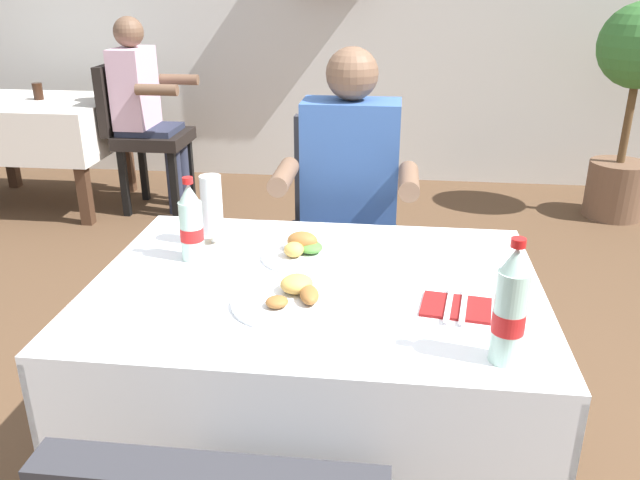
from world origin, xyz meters
TOP-DOWN VIEW (x-y plane):
  - main_dining_table at (-0.11, 0.04)m, footprint 1.21×0.90m
  - chair_far_diner_seat at (-0.11, 0.88)m, footprint 0.44×0.50m
  - seated_diner_far at (-0.07, 0.77)m, footprint 0.50×0.46m
  - plate_near_camera at (-0.16, -0.10)m, footprint 0.26×0.26m
  - plate_far_diner at (-0.17, 0.19)m, footprint 0.23×0.23m
  - beer_glass_left at (-0.45, 0.26)m, footprint 0.07×0.07m
  - cola_bottle_primary at (-0.48, 0.14)m, footprint 0.07×0.07m
  - cola_bottle_secondary at (0.34, -0.30)m, footprint 0.07×0.07m
  - napkin_cutlery_set at (0.26, -0.08)m, footprint 0.19×0.20m
  - background_dining_table at (-2.32, 2.53)m, footprint 1.04×0.82m
  - background_chair_right at (-1.59, 2.53)m, footprint 0.50×0.44m
  - background_patron at (-1.54, 2.53)m, footprint 0.46×0.50m
  - background_table_tumbler at (-2.29, 2.57)m, footprint 0.06×0.06m
  - potted_plant_corner at (1.55, 2.73)m, footprint 0.52×0.52m

SIDE VIEW (x-z plane):
  - background_dining_table at x=-2.32m, z-range 0.19..0.91m
  - chair_far_diner_seat at x=-0.11m, z-range 0.07..1.04m
  - background_chair_right at x=-1.59m, z-range 0.07..1.04m
  - main_dining_table at x=-0.11m, z-range 0.20..0.92m
  - seated_diner_far at x=-0.07m, z-range 0.08..1.34m
  - background_patron at x=-1.54m, z-range 0.08..1.34m
  - napkin_cutlery_set at x=0.26m, z-range 0.72..0.73m
  - plate_near_camera at x=-0.16m, z-range 0.71..0.77m
  - plate_far_diner at x=-0.17m, z-range 0.71..0.78m
  - background_table_tumbler at x=-2.29m, z-range 0.72..0.83m
  - cola_bottle_primary at x=-0.48m, z-range 0.71..0.95m
  - beer_glass_left at x=-0.45m, z-range 0.72..0.94m
  - cola_bottle_secondary at x=0.34m, z-range 0.71..0.99m
  - potted_plant_corner at x=1.55m, z-range 0.17..1.53m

